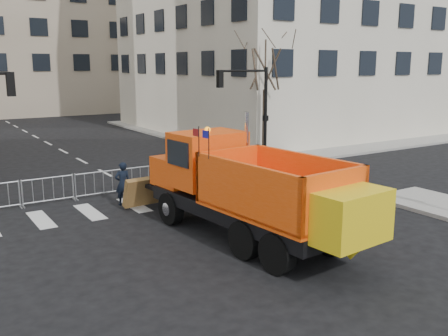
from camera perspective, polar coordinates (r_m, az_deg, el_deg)
ground at (r=16.19m, az=1.00°, el=-8.16°), size 120.00×120.00×0.00m
sidewalk_back at (r=23.44m, az=-10.59°, el=-1.90°), size 64.00×5.00×0.15m
traffic_light_right at (r=28.05m, az=4.76°, el=5.91°), size 0.18×0.18×5.40m
crowd_barriers at (r=22.25m, az=-11.55°, el=-1.41°), size 12.60×0.60×1.10m
street_tree at (r=29.19m, az=4.69°, el=8.20°), size 3.00×3.00×7.50m
plow_truck at (r=15.64m, az=2.87°, el=-2.20°), size 3.72×10.33×3.93m
cop_a at (r=20.28m, az=-11.49°, el=-1.74°), size 0.66×0.46×1.74m
cop_b at (r=21.10m, az=-4.35°, el=-0.66°), size 1.07×0.88×2.00m
cop_c at (r=19.89m, az=-5.57°, el=-1.73°), size 1.11×0.99×1.81m
newspaper_box at (r=23.92m, az=-3.57°, el=0.08°), size 0.48×0.44×1.10m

